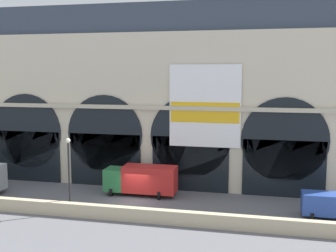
{
  "coord_description": "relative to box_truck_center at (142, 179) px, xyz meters",
  "views": [
    {
      "loc": [
        12.03,
        -37.76,
        12.74
      ],
      "look_at": [
        2.4,
        5.0,
        7.01
      ],
      "focal_mm": 44.07,
      "sensor_mm": 36.0,
      "label": 1
    }
  ],
  "objects": [
    {
      "name": "van_east",
      "position": [
        18.26,
        -2.92,
        -0.45
      ],
      "size": [
        5.2,
        2.48,
        2.2
      ],
      "color": "#28479E",
      "rests_on": "ground"
    },
    {
      "name": "box_truck_center",
      "position": [
        0.0,
        0.0,
        0.0
      ],
      "size": [
        7.5,
        2.91,
        3.12
      ],
      "color": "#2D7A42",
      "rests_on": "ground"
    },
    {
      "name": "ground_plane",
      "position": [
        -0.17,
        -2.34,
        -1.7
      ],
      "size": [
        200.0,
        200.0,
        0.0
      ],
      "primitive_type": "plane",
      "color": "slate"
    },
    {
      "name": "station_building",
      "position": [
        -0.15,
        5.53,
        8.15
      ],
      "size": [
        50.31,
        6.18,
        20.17
      ],
      "color": "beige",
      "rests_on": "ground"
    },
    {
      "name": "quay_parapet_wall",
      "position": [
        -0.17,
        -7.45,
        -1.1
      ],
      "size": [
        90.0,
        0.7,
        1.21
      ],
      "primitive_type": "cube",
      "color": "#BCAD8C",
      "rests_on": "ground"
    },
    {
      "name": "street_lamp_quayside",
      "position": [
        -4.85,
        -6.65,
        2.71
      ],
      "size": [
        0.44,
        0.44,
        6.9
      ],
      "color": "black",
      "rests_on": "ground"
    }
  ]
}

